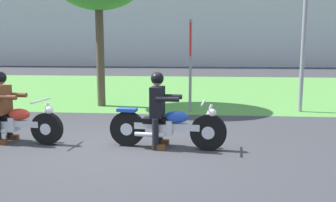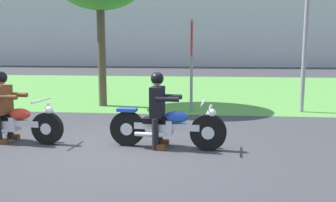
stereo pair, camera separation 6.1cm
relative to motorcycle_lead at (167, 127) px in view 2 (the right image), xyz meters
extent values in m
plane|color=#38383D|center=(-0.75, -0.11, -0.40)|extent=(120.00, 120.00, 0.00)
cube|color=#549342|center=(-0.75, 9.24, -0.40)|extent=(60.00, 12.00, 0.01)
cylinder|color=black|center=(0.75, -0.07, -0.07)|extent=(0.67, 0.18, 0.66)
cylinder|color=silver|center=(0.75, -0.07, -0.07)|extent=(0.24, 0.16, 0.23)
cylinder|color=black|center=(-0.77, 0.08, -0.07)|extent=(0.67, 0.18, 0.66)
cylinder|color=silver|center=(-0.77, 0.08, -0.07)|extent=(0.24, 0.16, 0.23)
cube|color=silver|center=(-0.01, 0.00, 0.01)|extent=(1.23, 0.26, 0.12)
cube|color=silver|center=(-0.06, 0.01, -0.01)|extent=(0.34, 0.27, 0.28)
ellipsoid|color=#1E47B2|center=(0.17, -0.01, 0.19)|extent=(0.46, 0.28, 0.22)
cube|color=black|center=(-0.23, 0.02, 0.11)|extent=(0.46, 0.28, 0.10)
cube|color=#1E47B2|center=(-0.77, 0.08, 0.29)|extent=(0.38, 0.23, 0.06)
cylinder|color=silver|center=(0.70, -0.07, 0.18)|extent=(0.26, 0.07, 0.53)
cylinder|color=silver|center=(0.65, -0.06, 0.47)|extent=(0.10, 0.66, 0.04)
sphere|color=white|center=(0.81, -0.08, 0.29)|extent=(0.16, 0.16, 0.16)
cylinder|color=silver|center=(-0.32, -0.11, -0.13)|extent=(0.56, 0.13, 0.08)
cylinder|color=black|center=(-0.17, 0.20, -0.11)|extent=(0.12, 0.12, 0.58)
cube|color=#593319|center=(-0.11, 0.19, -0.35)|extent=(0.25, 0.12, 0.10)
cylinder|color=black|center=(-0.20, -0.16, -0.11)|extent=(0.12, 0.12, 0.58)
cube|color=#593319|center=(-0.14, -0.16, -0.35)|extent=(0.25, 0.12, 0.10)
cube|color=black|center=(-0.19, 0.02, 0.46)|extent=(0.26, 0.40, 0.56)
cylinder|color=black|center=(0.05, 0.17, 0.54)|extent=(0.43, 0.13, 0.09)
cylinder|color=black|center=(0.02, -0.17, 0.54)|extent=(0.43, 0.13, 0.09)
sphere|color=tan|center=(-0.19, 0.02, 0.86)|extent=(0.20, 0.20, 0.20)
sphere|color=black|center=(-0.19, 0.02, 0.89)|extent=(0.24, 0.24, 0.24)
cylinder|color=black|center=(-2.32, 0.02, -0.09)|extent=(0.63, 0.18, 0.62)
cylinder|color=silver|center=(-2.32, 0.02, -0.09)|extent=(0.23, 0.16, 0.22)
cube|color=silver|center=(-3.06, 0.10, -0.01)|extent=(1.21, 0.25, 0.12)
cube|color=silver|center=(-3.11, 0.10, -0.03)|extent=(0.34, 0.27, 0.28)
ellipsoid|color=red|center=(-2.88, 0.08, 0.17)|extent=(0.46, 0.28, 0.22)
cube|color=black|center=(-3.28, 0.12, 0.09)|extent=(0.46, 0.28, 0.10)
cylinder|color=silver|center=(-2.37, 0.03, 0.16)|extent=(0.26, 0.07, 0.53)
cylinder|color=silver|center=(-2.42, 0.03, 0.45)|extent=(0.10, 0.66, 0.04)
sphere|color=white|center=(-2.26, 0.02, 0.27)|extent=(0.16, 0.16, 0.16)
cylinder|color=black|center=(-3.23, 0.29, -0.12)|extent=(0.12, 0.12, 0.56)
cube|color=#593319|center=(-3.17, 0.29, -0.35)|extent=(0.25, 0.12, 0.10)
cube|color=#593319|center=(-3.20, -0.07, -0.35)|extent=(0.25, 0.12, 0.10)
cube|color=brown|center=(-3.24, 0.11, 0.44)|extent=(0.26, 0.40, 0.56)
cylinder|color=brown|center=(-3.01, 0.26, 0.52)|extent=(0.43, 0.13, 0.09)
cylinder|color=brown|center=(-3.04, -0.08, 0.52)|extent=(0.43, 0.13, 0.09)
sphere|color=#996B4C|center=(-3.24, 0.11, 0.84)|extent=(0.20, 0.20, 0.20)
sphere|color=black|center=(-3.24, 0.11, 0.87)|extent=(0.24, 0.24, 0.24)
cylinder|color=brown|center=(-2.49, 4.46, 1.14)|extent=(0.24, 0.24, 3.08)
cylinder|color=gray|center=(3.43, 4.01, 2.43)|extent=(0.12, 0.12, 5.65)
cylinder|color=gray|center=(0.30, 3.78, 0.90)|extent=(0.08, 0.08, 2.60)
cube|color=red|center=(0.30, 3.78, 1.65)|extent=(0.04, 0.60, 0.90)
camera|label=1|loc=(0.61, -6.51, 1.50)|focal=38.78mm
camera|label=2|loc=(0.67, -6.50, 1.50)|focal=38.78mm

